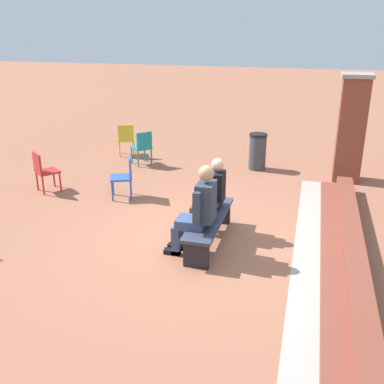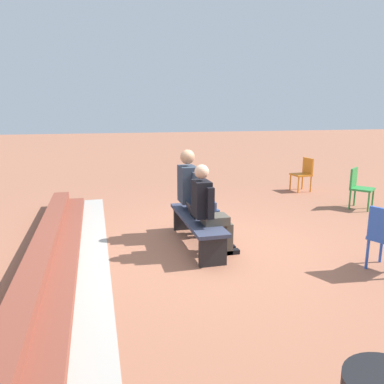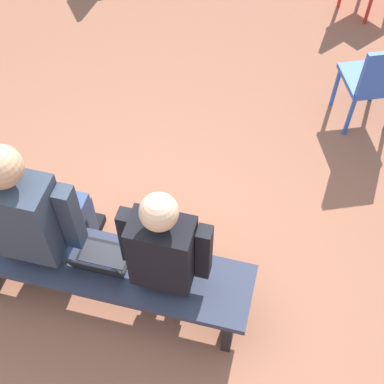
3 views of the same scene
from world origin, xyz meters
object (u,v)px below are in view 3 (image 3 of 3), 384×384
bench (108,272)px  laptop (100,261)px  person_student (168,248)px  plastic_chair_by_pillar (376,80)px  person_adult (37,213)px

bench → laptop: size_ratio=5.63×
bench → person_student: (-0.38, -0.06, 0.34)m
bench → plastic_chair_by_pillar: plastic_chair_by_pillar is taller
person_adult → plastic_chair_by_pillar: (-1.92, -1.99, -0.27)m
laptop → plastic_chair_by_pillar: size_ratio=0.38×
person_student → laptop: person_student is taller
person_student → plastic_chair_by_pillar: bearing=-119.4°
plastic_chair_by_pillar → person_adult: bearing=46.0°
laptop → plastic_chair_by_pillar: (-1.54, -2.08, -0.02)m
plastic_chair_by_pillar → bench: bearing=53.8°
person_adult → laptop: person_adult is taller
person_adult → laptop: (-0.39, 0.08, -0.25)m
bench → plastic_chair_by_pillar: bearing=-126.2°
bench → plastic_chair_by_pillar: (-1.51, -2.06, 0.13)m
plastic_chair_by_pillar → laptop: bearing=53.5°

